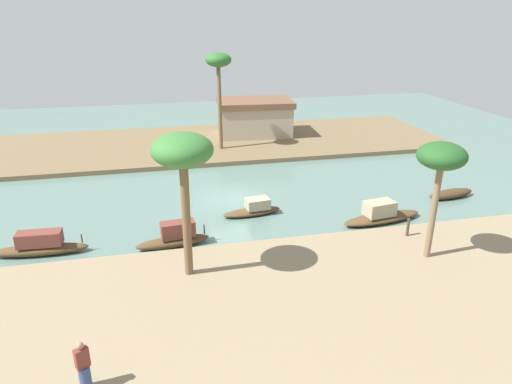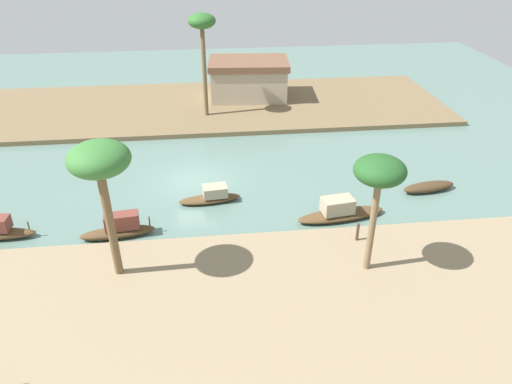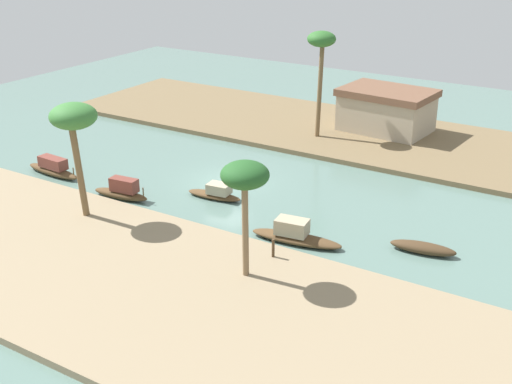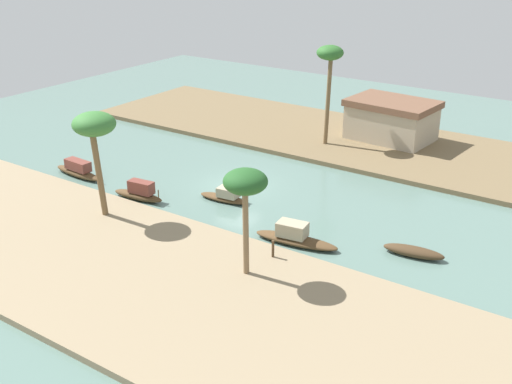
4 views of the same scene
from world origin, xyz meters
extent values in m
plane|color=slate|center=(0.00, 0.00, 0.00)|extent=(66.44, 66.44, 0.00)
cube|color=#937F60|center=(0.00, -12.63, 0.17)|extent=(41.17, 12.34, 0.34)
cube|color=brown|center=(0.00, 12.63, 0.17)|extent=(41.17, 12.34, 0.34)
ellipsoid|color=brown|center=(0.82, -2.63, 0.18)|extent=(3.49, 1.33, 0.37)
cube|color=tan|center=(1.15, -2.60, 0.66)|extent=(1.41, 1.04, 0.59)
ellipsoid|color=brown|center=(-3.81, -5.52, 0.25)|extent=(3.72, 1.29, 0.50)
cube|color=brown|center=(-3.53, -5.49, 0.89)|extent=(1.73, 0.89, 0.79)
cylinder|color=brown|center=(-2.22, -5.34, 0.70)|extent=(0.07, 0.07, 0.51)
ellipsoid|color=#47331E|center=(13.47, -2.83, 0.27)|extent=(3.33, 1.39, 0.54)
ellipsoid|color=brown|center=(7.65, -5.12, 0.22)|extent=(4.92, 1.85, 0.44)
cube|color=tan|center=(7.41, -5.16, 0.84)|extent=(1.74, 1.21, 0.79)
cylinder|color=brown|center=(-8.11, -5.05, 0.68)|extent=(0.07, 0.07, 0.46)
cylinder|color=#4C3823|center=(7.74, -7.60, 0.80)|extent=(0.14, 0.14, 0.93)
cylinder|color=brown|center=(-3.29, -8.97, 2.89)|extent=(0.36, 0.72, 5.10)
ellipsoid|color=#387533|center=(-3.29, -8.97, 5.92)|extent=(2.44, 2.44, 1.34)
cylinder|color=#7F6647|center=(7.55, -9.73, 2.55)|extent=(0.29, 0.35, 4.42)
ellipsoid|color=#235623|center=(7.55, -9.73, 5.18)|extent=(2.11, 2.11, 1.16)
cylinder|color=brown|center=(1.01, 10.37, 3.65)|extent=(0.32, 0.64, 6.62)
ellipsoid|color=#2D6628|center=(1.01, 10.37, 7.36)|extent=(2.02, 2.02, 1.11)
cube|color=tan|center=(4.73, 14.14, 1.66)|extent=(6.52, 4.81, 2.63)
cube|color=brown|center=(4.73, 14.14, 3.23)|extent=(6.92, 5.10, 0.51)
camera|label=1|loc=(-4.34, -26.56, 10.98)|focal=32.82mm
camera|label=2|loc=(0.73, -26.31, 13.99)|focal=34.42mm
camera|label=3|loc=(21.89, -31.95, 15.43)|focal=46.94mm
camera|label=4|loc=(23.57, -32.18, 16.21)|focal=45.10mm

